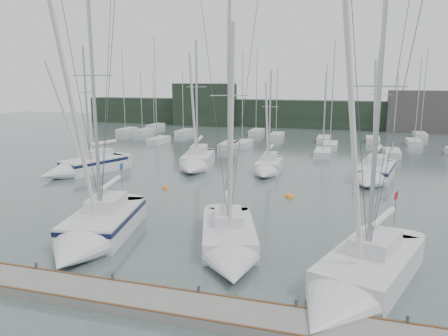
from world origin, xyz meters
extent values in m
plane|color=#485855|center=(0.00, 0.00, 0.00)|extent=(160.00, 160.00, 0.00)
cube|color=slate|center=(0.00, -5.00, 0.20)|extent=(24.00, 2.00, 0.40)
cube|color=black|center=(0.00, 62.00, 2.50)|extent=(90.00, 4.00, 5.00)
cube|color=black|center=(-20.00, 60.00, 4.00)|extent=(12.00, 3.00, 8.00)
cube|color=#43403E|center=(18.00, 60.00, 3.50)|extent=(10.00, 3.00, 7.00)
cube|color=silver|center=(-18.60, 46.10, 0.35)|extent=(1.80, 4.50, 0.90)
cylinder|color=#A1A4A9|center=(-18.60, 45.60, 5.36)|extent=(0.12, 0.12, 9.12)
cube|color=silver|center=(15.71, 44.44, 0.35)|extent=(1.80, 4.50, 0.90)
cylinder|color=#A1A4A9|center=(15.71, 43.94, 6.23)|extent=(0.12, 0.12, 10.85)
cube|color=silver|center=(-7.82, 34.67, 0.35)|extent=(1.80, 4.50, 0.90)
cylinder|color=#A1A4A9|center=(-7.82, 34.17, 5.65)|extent=(0.12, 0.12, 9.71)
cube|color=silver|center=(-26.92, 52.76, 0.35)|extent=(1.80, 4.50, 0.90)
cylinder|color=#A1A4A9|center=(-26.92, 52.26, 5.39)|extent=(0.12, 0.12, 9.18)
cube|color=silver|center=(4.40, 32.13, 0.35)|extent=(1.80, 4.50, 0.90)
cylinder|color=#A1A4A9|center=(4.40, 31.63, 5.32)|extent=(0.12, 0.12, 9.04)
cube|color=silver|center=(-7.47, 49.79, 0.35)|extent=(1.80, 4.50, 0.90)
cylinder|color=#A1A4A9|center=(-7.47, 49.29, 7.30)|extent=(0.12, 0.12, 13.01)
cube|color=silver|center=(4.89, 38.33, 0.35)|extent=(1.80, 4.50, 0.90)
cylinder|color=#A1A4A9|center=(4.89, 37.83, 7.26)|extent=(0.12, 0.12, 12.92)
cube|color=silver|center=(3.69, 44.08, 0.35)|extent=(1.80, 4.50, 0.90)
cylinder|color=#A1A4A9|center=(3.69, 43.58, 5.94)|extent=(0.12, 0.12, 10.28)
cube|color=silver|center=(17.52, 53.01, 0.35)|extent=(1.80, 4.50, 0.90)
cylinder|color=#A1A4A9|center=(17.52, 52.51, 7.17)|extent=(0.12, 0.12, 12.74)
cube|color=silver|center=(-18.69, 36.41, 0.35)|extent=(1.80, 4.50, 0.90)
cylinder|color=#A1A4A9|center=(-18.69, 35.91, 7.75)|extent=(0.12, 0.12, 13.89)
cube|color=silver|center=(10.41, 45.46, 0.35)|extent=(1.80, 4.50, 0.90)
cylinder|color=#A1A4A9|center=(10.41, 44.96, 6.75)|extent=(0.12, 0.12, 11.90)
cube|color=silver|center=(-6.35, 36.38, 0.35)|extent=(1.80, 4.50, 0.90)
cylinder|color=#A1A4A9|center=(-6.35, 35.88, 6.60)|extent=(0.12, 0.12, 11.59)
cube|color=silver|center=(-3.51, 45.96, 0.35)|extent=(1.80, 4.50, 0.90)
cylinder|color=#A1A4A9|center=(-3.51, 45.46, 5.64)|extent=(0.12, 0.12, 9.67)
cube|color=silver|center=(-28.63, 45.31, 0.35)|extent=(1.80, 4.50, 0.90)
cylinder|color=#A1A4A9|center=(-28.63, 44.81, 7.24)|extent=(0.12, 0.12, 12.89)
cube|color=silver|center=(-25.43, 45.17, 0.35)|extent=(1.80, 4.50, 0.90)
cylinder|color=#A1A4A9|center=(-25.43, 44.67, 5.37)|extent=(0.12, 0.12, 9.15)
cube|color=silver|center=(12.16, 34.30, 0.35)|extent=(1.80, 4.50, 0.90)
cylinder|color=#A1A4A9|center=(12.16, 33.80, 5.20)|extent=(0.12, 0.12, 8.79)
cube|color=silver|center=(-6.14, 2.02, 0.50)|extent=(4.48, 7.16, 1.67)
cone|color=silver|center=(-5.20, -2.64, 0.50)|extent=(3.72, 3.44, 3.22)
cube|color=silver|center=(-6.26, 2.56, 1.72)|extent=(2.27, 2.96, 0.78)
cylinder|color=#A1A4A9|center=(-6.05, 1.55, 7.90)|extent=(0.20, 0.20, 13.14)
cylinder|color=silver|center=(-6.41, 3.32, 2.72)|extent=(0.95, 3.25, 0.31)
cube|color=black|center=(-6.14, 2.02, 1.06)|extent=(4.51, 7.19, 0.28)
cube|color=#1B4298|center=(-6.85, 5.49, 3.33)|extent=(0.14, 0.59, 0.40)
cube|color=silver|center=(1.33, 2.71, 0.40)|extent=(4.68, 6.94, 1.33)
cone|color=silver|center=(2.76, -1.61, 0.40)|extent=(3.54, 3.48, 2.83)
cube|color=silver|center=(1.20, 3.13, 1.37)|extent=(2.28, 2.91, 0.62)
cylinder|color=#A1A4A9|center=(1.48, 2.28, 6.99)|extent=(0.16, 0.16, 11.86)
cylinder|color=silver|center=(0.93, 3.92, 2.16)|extent=(1.21, 3.03, 0.25)
cube|color=#1B4298|center=(0.28, 5.91, 2.65)|extent=(0.17, 0.46, 0.32)
cube|color=silver|center=(8.82, 0.10, 0.48)|extent=(5.26, 7.50, 1.59)
cone|color=silver|center=(7.20, -4.51, 0.48)|extent=(3.96, 3.82, 3.17)
cube|color=silver|center=(8.99, 0.60, 1.64)|extent=(2.55, 3.16, 0.74)
cylinder|color=#A1A4A9|center=(8.66, -0.36, 7.50)|extent=(0.19, 0.19, 12.45)
cylinder|color=silver|center=(9.27, 1.39, 2.59)|extent=(1.39, 3.25, 0.30)
cube|color=maroon|center=(10.02, 3.52, 3.17)|extent=(0.21, 0.55, 0.38)
cube|color=silver|center=(-16.60, 17.07, 0.50)|extent=(4.77, 6.82, 1.67)
cone|color=silver|center=(-18.14, 12.89, 0.50)|extent=(3.53, 3.47, 2.78)
cube|color=silver|center=(-16.41, 17.59, 1.72)|extent=(2.30, 2.87, 0.78)
cylinder|color=#A1A4A9|center=(-16.75, 16.65, 6.65)|extent=(0.20, 0.20, 10.63)
cylinder|color=silver|center=(-16.17, 18.24, 2.72)|extent=(1.35, 2.97, 0.31)
cube|color=black|center=(-16.60, 17.07, 1.06)|extent=(4.79, 6.84, 0.28)
cube|color=silver|center=(-7.66, 22.45, 0.50)|extent=(3.90, 6.38, 1.68)
cone|color=silver|center=(-6.83, 18.28, 0.50)|extent=(3.24, 3.05, 2.80)
cube|color=silver|center=(-7.77, 23.00, 1.74)|extent=(1.97, 2.63, 0.78)
cylinder|color=#A1A4A9|center=(-7.58, 22.03, 7.04)|extent=(0.20, 0.20, 11.40)
cylinder|color=silver|center=(-7.89, 23.61, 2.74)|extent=(0.87, 2.91, 0.31)
cube|color=silver|center=(-0.07, 22.17, 0.42)|extent=(2.49, 5.05, 1.40)
cone|color=silver|center=(0.12, 18.64, 0.42)|extent=(2.34, 2.23, 2.23)
cube|color=silver|center=(-0.09, 22.63, 1.44)|extent=(1.33, 2.04, 0.65)
cylinder|color=#A1A4A9|center=(-0.05, 21.81, 5.48)|extent=(0.17, 0.17, 8.73)
cylinder|color=silver|center=(-0.12, 23.15, 2.28)|extent=(0.39, 2.43, 0.26)
cube|color=silver|center=(9.84, 21.62, 0.49)|extent=(3.83, 6.22, 1.63)
cone|color=silver|center=(9.08, 17.54, 0.49)|extent=(3.23, 2.96, 2.82)
cube|color=silver|center=(9.93, 22.15, 1.68)|extent=(1.95, 2.57, 0.76)
cylinder|color=#A1A4A9|center=(9.76, 21.21, 6.60)|extent=(0.20, 0.20, 10.59)
cylinder|color=silver|center=(10.05, 22.76, 2.66)|extent=(0.81, 2.85, 0.30)
cube|color=black|center=(9.84, 21.62, 1.03)|extent=(3.85, 6.25, 0.27)
sphere|color=orange|center=(-1.62, 12.86, 0.00)|extent=(0.58, 0.58, 0.58)
sphere|color=orange|center=(3.26, 13.04, 0.00)|extent=(0.66, 0.66, 0.66)
sphere|color=orange|center=(-7.11, 12.94, 0.00)|extent=(0.53, 0.53, 0.53)
ellipsoid|color=white|center=(1.29, 3.02, 8.86)|extent=(0.35, 0.52, 0.22)
cube|color=gray|center=(1.00, 2.95, 8.88)|extent=(0.51, 0.27, 0.12)
cube|color=gray|center=(1.59, 3.10, 8.88)|extent=(0.51, 0.27, 0.12)
camera|label=1|loc=(7.75, -19.61, 9.08)|focal=35.00mm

